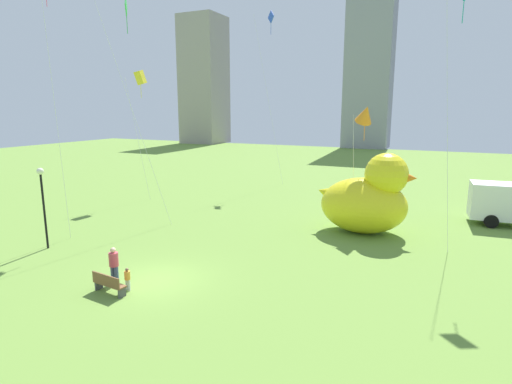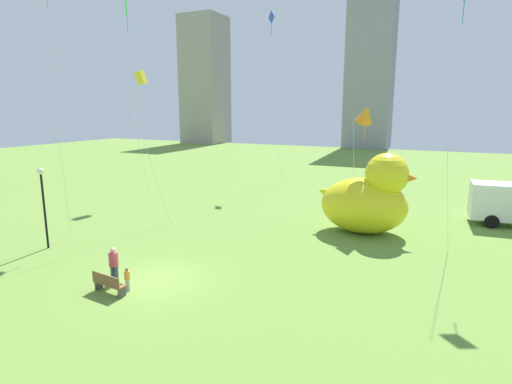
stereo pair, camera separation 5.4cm
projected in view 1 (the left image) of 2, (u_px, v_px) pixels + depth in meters
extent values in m
plane|color=olive|center=(155.00, 281.00, 19.08)|extent=(140.00, 140.00, 0.00)
cube|color=brown|center=(110.00, 284.00, 17.74)|extent=(1.69, 0.63, 0.06)
cube|color=brown|center=(106.00, 280.00, 17.53)|extent=(1.65, 0.25, 0.45)
cube|color=#47474C|center=(99.00, 285.00, 18.17)|extent=(0.12, 0.38, 0.39)
cube|color=#47474C|center=(122.00, 293.00, 17.40)|extent=(0.12, 0.38, 0.39)
cylinder|color=#38476B|center=(113.00, 274.00, 18.77)|extent=(0.19, 0.19, 0.84)
cylinder|color=#38476B|center=(116.00, 275.00, 18.68)|extent=(0.19, 0.19, 0.84)
cylinder|color=#B23F4C|center=(114.00, 259.00, 18.58)|extent=(0.42, 0.42, 0.63)
sphere|color=#D8AD8C|center=(113.00, 250.00, 18.50)|extent=(0.24, 0.24, 0.24)
cylinder|color=silver|center=(127.00, 285.00, 18.07)|extent=(0.12, 0.12, 0.50)
cylinder|color=silver|center=(129.00, 285.00, 18.02)|extent=(0.12, 0.12, 0.50)
cylinder|color=gold|center=(127.00, 275.00, 17.96)|extent=(0.25, 0.25, 0.38)
sphere|color=brown|center=(127.00, 270.00, 17.90)|extent=(0.15, 0.15, 0.15)
ellipsoid|color=yellow|center=(363.00, 205.00, 26.29)|extent=(5.40, 3.99, 3.52)
sphere|color=yellow|center=(386.00, 174.00, 25.34)|extent=(2.63, 2.63, 2.63)
cone|color=orange|center=(407.00, 178.00, 24.87)|extent=(1.18, 1.18, 1.18)
cone|color=yellow|center=(328.00, 193.00, 27.15)|extent=(1.61, 1.41, 1.70)
cylinder|color=black|center=(44.00, 212.00, 23.14)|extent=(0.12, 0.12, 4.27)
sphere|color=#EAEACC|center=(40.00, 171.00, 22.69)|extent=(0.38, 0.38, 0.38)
cube|color=white|center=(507.00, 202.00, 27.85)|extent=(4.69, 2.60, 2.40)
cylinder|color=black|center=(489.00, 217.00, 28.44)|extent=(1.06, 2.46, 0.90)
cube|color=#9E938C|center=(204.00, 81.00, 93.68)|extent=(8.68, 8.59, 27.87)
cube|color=gray|center=(370.00, 56.00, 80.84)|extent=(8.79, 6.34, 35.72)
cylinder|color=silver|center=(135.00, 119.00, 26.30)|extent=(2.80, 2.93, 14.30)
cube|color=green|center=(126.00, 6.00, 26.73)|extent=(0.82, 1.05, 1.27)
cylinder|color=green|center=(127.00, 21.00, 26.90)|extent=(0.04, 0.04, 1.60)
cylinder|color=silver|center=(269.00, 102.00, 41.78)|extent=(2.96, 0.91, 16.84)
cube|color=blue|center=(271.00, 17.00, 41.60)|extent=(1.03, 0.84, 1.27)
cylinder|color=blue|center=(271.00, 26.00, 41.77)|extent=(0.04, 0.04, 1.60)
cylinder|color=silver|center=(353.00, 171.00, 27.36)|extent=(0.62, 1.07, 7.44)
cone|color=orange|center=(365.00, 114.00, 26.67)|extent=(1.79, 1.85, 1.49)
cylinder|color=orange|center=(365.00, 128.00, 26.85)|extent=(0.04, 0.04, 1.60)
cylinder|color=silver|center=(447.00, 125.00, 22.03)|extent=(1.22, 0.53, 13.82)
cylinder|color=teal|center=(464.00, 7.00, 21.27)|extent=(0.04, 0.04, 1.60)
cylinder|color=silver|center=(56.00, 113.00, 23.89)|extent=(0.37, 0.22, 15.03)
cylinder|color=silver|center=(138.00, 140.00, 35.43)|extent=(1.82, 0.30, 10.38)
cube|color=yellow|center=(140.00, 78.00, 35.26)|extent=(0.88, 0.91, 1.30)
cylinder|color=yellow|center=(141.00, 88.00, 35.44)|extent=(0.04, 0.04, 1.60)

